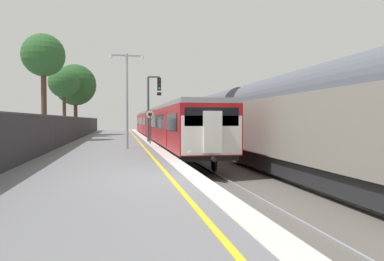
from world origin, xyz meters
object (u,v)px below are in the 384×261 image
at_px(platform_lamp_mid, 127,93).
at_px(background_tree_right, 44,57).
at_px(background_tree_left, 75,86).
at_px(signal_gantry, 152,101).
at_px(commuter_train_at_platform, 160,124).
at_px(freight_train_adjacent_track, 215,121).
at_px(background_tree_centre, 64,84).
at_px(speed_limit_sign, 150,122).

distance_m(platform_lamp_mid, background_tree_right, 12.04).
bearing_deg(background_tree_right, platform_lamp_mid, -56.36).
bearing_deg(background_tree_left, signal_gantry, -62.77).
height_order(commuter_train_at_platform, signal_gantry, signal_gantry).
height_order(signal_gantry, background_tree_right, background_tree_right).
distance_m(signal_gantry, background_tree_right, 9.57).
distance_m(freight_train_adjacent_track, background_tree_right, 14.84).
xyz_separation_m(background_tree_centre, background_tree_right, (-0.44, -7.18, 1.43)).
relative_size(commuter_train_at_platform, speed_limit_sign, 17.57).
bearing_deg(background_tree_centre, platform_lamp_mid, -70.49).
xyz_separation_m(platform_lamp_mid, background_tree_right, (-6.39, 9.60, 3.48)).
distance_m(background_tree_centre, background_tree_right, 7.33).
relative_size(signal_gantry, platform_lamp_mid, 0.92).
distance_m(freight_train_adjacent_track, speed_limit_sign, 7.43).
distance_m(platform_lamp_mid, background_tree_left, 21.70).
bearing_deg(speed_limit_sign, background_tree_right, 143.70).
height_order(background_tree_left, background_tree_right, background_tree_right).
bearing_deg(freight_train_adjacent_track, signal_gantry, -163.93).
relative_size(commuter_train_at_platform, background_tree_right, 4.83).
height_order(freight_train_adjacent_track, background_tree_left, background_tree_left).
height_order(signal_gantry, background_tree_centre, background_tree_centre).
distance_m(commuter_train_at_platform, background_tree_right, 12.17).
relative_size(speed_limit_sign, platform_lamp_mid, 0.43).
distance_m(commuter_train_at_platform, freight_train_adjacent_track, 7.13).
xyz_separation_m(signal_gantry, background_tree_left, (-7.32, 14.23, 2.31)).
relative_size(signal_gantry, speed_limit_sign, 2.14).
relative_size(speed_limit_sign, background_tree_centre, 0.34).
height_order(commuter_train_at_platform, platform_lamp_mid, platform_lamp_mid).
bearing_deg(background_tree_right, background_tree_centre, 86.47).
bearing_deg(freight_train_adjacent_track, background_tree_centre, 147.67).
distance_m(speed_limit_sign, platform_lamp_mid, 4.41).
bearing_deg(background_tree_left, background_tree_right, -95.40).
bearing_deg(commuter_train_at_platform, background_tree_right, -155.18).
relative_size(signal_gantry, background_tree_centre, 0.72).
bearing_deg(background_tree_left, background_tree_centre, -98.59).
height_order(commuter_train_at_platform, speed_limit_sign, commuter_train_at_platform).
relative_size(background_tree_centre, background_tree_right, 0.81).
bearing_deg(signal_gantry, background_tree_centre, 128.26).
height_order(background_tree_centre, background_tree_right, background_tree_right).
height_order(commuter_train_at_platform, background_tree_centre, background_tree_centre).
relative_size(speed_limit_sign, background_tree_right, 0.28).
bearing_deg(background_tree_left, commuter_train_at_platform, -37.56).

